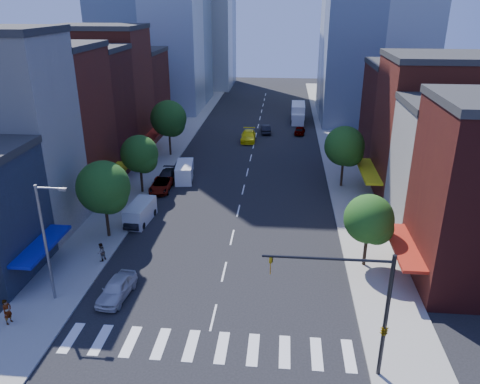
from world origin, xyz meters
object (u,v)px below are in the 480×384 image
object	(u,v)px
parked_car_third	(161,185)
parked_car_front	(117,288)
parked_car_second	(139,217)
cargo_van_near	(140,213)
traffic_car_far	(300,130)
pedestrian_far	(101,252)
cargo_van_far	(184,172)
taxi	(248,136)
parked_car_rear	(166,177)
box_truck	(298,113)
pedestrian_near	(7,311)
traffic_car_oncoming	(266,129)

from	to	relation	value
parked_car_third	parked_car_front	bearing A→B (deg)	-87.80
parked_car_second	cargo_van_near	distance (m)	0.40
traffic_car_far	pedestrian_far	size ratio (longest dim) A/B	2.44
cargo_van_far	taxi	world-z (taller)	cargo_van_far
parked_car_rear	cargo_van_far	xyz separation A→B (m)	(2.02, 1.13, 0.33)
box_truck	pedestrian_far	distance (m)	54.49
taxi	pedestrian_near	size ratio (longest dim) A/B	2.96
taxi	parked_car_front	bearing A→B (deg)	-99.89
traffic_car_oncoming	parked_car_third	bearing A→B (deg)	60.68
parked_car_second	parked_car_rear	bearing A→B (deg)	96.48
cargo_van_far	traffic_car_far	world-z (taller)	cargo_van_far
traffic_car_far	cargo_van_far	bearing A→B (deg)	63.48
parked_car_second	parked_car_third	distance (m)	8.69
parked_car_front	cargo_van_far	size ratio (longest dim) A/B	0.86
traffic_car_oncoming	pedestrian_near	bearing A→B (deg)	66.60
parked_car_third	box_truck	distance (m)	38.98
taxi	box_truck	size ratio (longest dim) A/B	0.69
taxi	cargo_van_near	bearing A→B (deg)	-107.06
parked_car_third	pedestrian_near	size ratio (longest dim) A/B	2.60
box_truck	cargo_van_near	bearing A→B (deg)	-109.58
parked_car_rear	taxi	xyz separation A→B (m)	(8.50, 19.13, 0.09)
parked_car_third	cargo_van_near	xyz separation A→B (m)	(-0.01, -8.38, 0.31)
parked_car_second	cargo_van_far	size ratio (longest dim) A/B	0.86
parked_car_third	traffic_car_far	world-z (taller)	traffic_car_far
box_truck	taxi	bearing A→B (deg)	-119.30
parked_car_front	traffic_car_oncoming	distance (m)	48.64
parked_car_rear	pedestrian_far	world-z (taller)	pedestrian_far
taxi	pedestrian_far	distance (m)	39.14
parked_car_second	parked_car_rear	world-z (taller)	parked_car_second
traffic_car_far	box_truck	world-z (taller)	box_truck
parked_car_third	pedestrian_far	bearing A→B (deg)	-96.73
taxi	parked_car_rear	bearing A→B (deg)	-115.21
cargo_van_far	traffic_car_oncoming	xyz separation A→B (m)	(8.98, 23.04, -0.33)
traffic_car_oncoming	traffic_car_far	distance (m)	5.67
parked_car_front	taxi	bearing A→B (deg)	87.32
parked_car_second	cargo_van_far	bearing A→B (deg)	87.21
taxi	traffic_car_oncoming	bearing A→B (deg)	62.37
pedestrian_far	parked_car_front	bearing A→B (deg)	56.65
parked_car_rear	box_truck	bearing A→B (deg)	62.04
parked_car_second	traffic_car_oncoming	distance (m)	37.08
cargo_van_far	traffic_car_oncoming	world-z (taller)	cargo_van_far
parked_car_rear	pedestrian_far	xyz separation A→B (m)	(-1.00, -18.84, 0.25)
parked_car_second	taxi	xyz separation A→B (m)	(8.50, 30.37, 0.08)
cargo_van_far	parked_car_rear	bearing A→B (deg)	-158.19
parked_car_front	pedestrian_near	distance (m)	7.33
parked_car_third	box_truck	bearing A→B (deg)	61.72
parked_car_front	traffic_car_far	bearing A→B (deg)	78.85
traffic_car_far	parked_car_third	bearing A→B (deg)	64.00
pedestrian_near	parked_car_third	bearing A→B (deg)	3.25
box_truck	pedestrian_near	size ratio (longest dim) A/B	4.26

